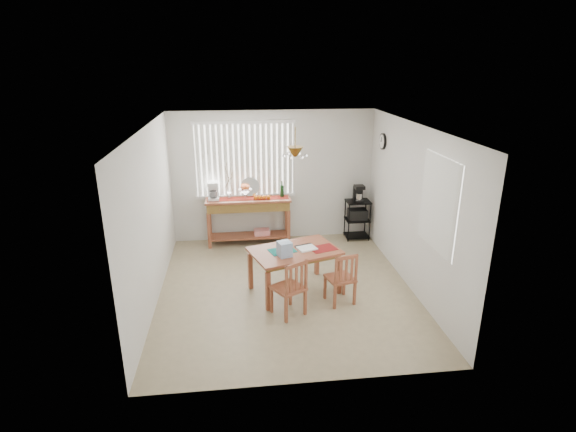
{
  "coord_description": "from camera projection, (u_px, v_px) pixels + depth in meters",
  "views": [
    {
      "loc": [
        -0.73,
        -6.42,
        3.5
      ],
      "look_at": [
        0.1,
        0.55,
        1.05
      ],
      "focal_mm": 28.0,
      "sensor_mm": 36.0,
      "label": 1
    }
  ],
  "objects": [
    {
      "name": "wire_cart",
      "position": [
        357.0,
        216.0,
        9.16
      ],
      "size": [
        0.47,
        0.38,
        0.8
      ],
      "color": "black",
      "rests_on": "ground"
    },
    {
      "name": "chair_left",
      "position": [
        290.0,
        288.0,
        6.38
      ],
      "size": [
        0.56,
        0.56,
        0.88
      ],
      "color": "#974F33",
      "rests_on": "ground"
    },
    {
      "name": "sideboard",
      "position": [
        249.0,
        210.0,
        8.84
      ],
      "size": [
        1.66,
        0.47,
        0.93
      ],
      "color": "#974F33",
      "rests_on": "ground"
    },
    {
      "name": "room_shell",
      "position": [
        286.0,
        188.0,
        6.71
      ],
      "size": [
        4.2,
        4.7,
        2.7
      ],
      "color": "silver",
      "rests_on": "ground"
    },
    {
      "name": "ground",
      "position": [
        286.0,
        289.0,
        7.26
      ],
      "size": [
        4.0,
        4.5,
        0.01
      ],
      "primitive_type": "cube",
      "color": "tan"
    },
    {
      "name": "table_items",
      "position": [
        290.0,
        249.0,
        6.79
      ],
      "size": [
        1.11,
        0.52,
        0.23
      ],
      "color": "#14746B",
      "rests_on": "dining_table"
    },
    {
      "name": "sideboard_items",
      "position": [
        235.0,
        192.0,
        8.7
      ],
      "size": [
        1.58,
        0.4,
        0.71
      ],
      "color": "maroon",
      "rests_on": "sideboard"
    },
    {
      "name": "chair_right",
      "position": [
        341.0,
        278.0,
        6.7
      ],
      "size": [
        0.47,
        0.47,
        0.84
      ],
      "color": "#974F33",
      "rests_on": "ground"
    },
    {
      "name": "dining_table",
      "position": [
        295.0,
        255.0,
        6.99
      ],
      "size": [
        1.52,
        1.22,
        0.71
      ],
      "color": "#974F33",
      "rests_on": "ground"
    },
    {
      "name": "cart_items",
      "position": [
        358.0,
        194.0,
        9.01
      ],
      "size": [
        0.19,
        0.23,
        0.33
      ],
      "color": "black",
      "rests_on": "wire_cart"
    }
  ]
}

